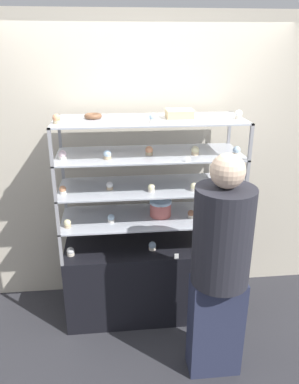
% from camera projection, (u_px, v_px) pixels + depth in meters
% --- Properties ---
extents(ground_plane, '(20.00, 20.00, 0.00)m').
position_uv_depth(ground_plane, '(150.00, 309.00, 3.54)').
color(ground_plane, '#2D2D33').
extents(back_wall, '(8.00, 0.05, 2.60)m').
position_uv_depth(back_wall, '(145.00, 164.00, 3.45)').
color(back_wall, beige).
rests_on(back_wall, ground_plane).
extents(display_base, '(1.47, 0.55, 0.69)m').
position_uv_depth(display_base, '(150.00, 278.00, 3.41)').
color(display_base, black).
rests_on(display_base, ground_plane).
extents(display_riser_lower, '(1.47, 0.55, 0.28)m').
position_uv_depth(display_riser_lower, '(150.00, 218.00, 3.19)').
color(display_riser_lower, '#99999E').
rests_on(display_riser_lower, display_base).
extents(display_riser_middle, '(1.47, 0.55, 0.28)m').
position_uv_depth(display_riser_middle, '(150.00, 187.00, 3.08)').
color(display_riser_middle, '#99999E').
rests_on(display_riser_middle, display_riser_lower).
extents(display_riser_upper, '(1.47, 0.55, 0.28)m').
position_uv_depth(display_riser_upper, '(150.00, 155.00, 2.98)').
color(display_riser_upper, '#99999E').
rests_on(display_riser_upper, display_riser_middle).
extents(display_riser_top, '(1.47, 0.55, 0.28)m').
position_uv_depth(display_riser_top, '(150.00, 121.00, 2.88)').
color(display_riser_top, '#99999E').
rests_on(display_riser_top, display_riser_upper).
extents(layer_cake_centerpiece, '(0.19, 0.19, 0.14)m').
position_uv_depth(layer_cake_centerpiece, '(160.00, 208.00, 3.16)').
color(layer_cake_centerpiece, '#C66660').
rests_on(layer_cake_centerpiece, display_riser_lower).
extents(sheet_cake_frosted, '(0.21, 0.15, 0.07)m').
position_uv_depth(sheet_cake_frosted, '(179.00, 114.00, 2.90)').
color(sheet_cake_frosted, '#DBBC84').
rests_on(sheet_cake_frosted, display_riser_top).
extents(cupcake_0, '(0.06, 0.06, 0.07)m').
position_uv_depth(cupcake_0, '(71.00, 252.00, 3.10)').
color(cupcake_0, beige).
rests_on(cupcake_0, display_base).
extents(cupcake_1, '(0.06, 0.06, 0.07)m').
position_uv_depth(cupcake_1, '(152.00, 246.00, 3.19)').
color(cupcake_1, beige).
rests_on(cupcake_1, display_base).
extents(cupcake_2, '(0.06, 0.06, 0.07)m').
position_uv_depth(cupcake_2, '(227.00, 241.00, 3.26)').
color(cupcake_2, '#CCB28C').
rests_on(cupcake_2, display_base).
extents(price_tag_0, '(0.04, 0.00, 0.04)m').
position_uv_depth(price_tag_0, '(177.00, 256.00, 3.06)').
color(price_tag_0, white).
rests_on(price_tag_0, display_base).
extents(cupcake_3, '(0.06, 0.06, 0.07)m').
position_uv_depth(cupcake_3, '(67.00, 224.00, 2.97)').
color(cupcake_3, '#CCB28C').
rests_on(cupcake_3, display_riser_lower).
extents(cupcake_4, '(0.06, 0.06, 0.07)m').
position_uv_depth(cupcake_4, '(111.00, 218.00, 3.06)').
color(cupcake_4, white).
rests_on(cupcake_4, display_riser_lower).
extents(cupcake_5, '(0.06, 0.06, 0.07)m').
position_uv_depth(cupcake_5, '(191.00, 214.00, 3.14)').
color(cupcake_5, beige).
rests_on(cupcake_5, display_riser_lower).
extents(cupcake_6, '(0.06, 0.06, 0.07)m').
position_uv_depth(cupcake_6, '(231.00, 215.00, 3.13)').
color(cupcake_6, '#CCB28C').
rests_on(cupcake_6, display_riser_lower).
extents(price_tag_1, '(0.04, 0.00, 0.04)m').
position_uv_depth(price_tag_1, '(201.00, 225.00, 2.98)').
color(price_tag_1, white).
rests_on(price_tag_1, display_riser_lower).
extents(cupcake_7, '(0.05, 0.05, 0.07)m').
position_uv_depth(cupcake_7, '(63.00, 190.00, 2.91)').
color(cupcake_7, white).
rests_on(cupcake_7, display_riser_middle).
extents(cupcake_8, '(0.05, 0.05, 0.07)m').
position_uv_depth(cupcake_8, '(110.00, 186.00, 2.99)').
color(cupcake_8, '#CCB28C').
rests_on(cupcake_8, display_riser_middle).
extents(cupcake_9, '(0.05, 0.05, 0.07)m').
position_uv_depth(cupcake_9, '(151.00, 188.00, 2.94)').
color(cupcake_9, beige).
rests_on(cupcake_9, display_riser_middle).
extents(cupcake_10, '(0.05, 0.05, 0.07)m').
position_uv_depth(cupcake_10, '(194.00, 187.00, 2.97)').
color(cupcake_10, beige).
rests_on(cupcake_10, display_riser_middle).
extents(cupcake_11, '(0.05, 0.05, 0.07)m').
position_uv_depth(cupcake_11, '(237.00, 185.00, 3.00)').
color(cupcake_11, '#CCB28C').
rests_on(cupcake_11, display_riser_middle).
extents(price_tag_2, '(0.04, 0.00, 0.04)m').
position_uv_depth(price_tag_2, '(200.00, 193.00, 2.87)').
color(price_tag_2, white).
rests_on(price_tag_2, display_riser_middle).
extents(cupcake_12, '(0.06, 0.06, 0.07)m').
position_uv_depth(cupcake_12, '(63.00, 155.00, 2.81)').
color(cupcake_12, white).
rests_on(cupcake_12, display_riser_upper).
extents(cupcake_13, '(0.06, 0.06, 0.07)m').
position_uv_depth(cupcake_13, '(107.00, 155.00, 2.82)').
color(cupcake_13, '#CCB28C').
rests_on(cupcake_13, display_riser_upper).
extents(cupcake_14, '(0.06, 0.06, 0.07)m').
position_uv_depth(cupcake_14, '(149.00, 151.00, 2.93)').
color(cupcake_14, '#CCB28C').
rests_on(cupcake_14, display_riser_upper).
extents(cupcake_15, '(0.06, 0.06, 0.07)m').
position_uv_depth(cupcake_15, '(195.00, 151.00, 2.93)').
color(cupcake_15, '#CCB28C').
rests_on(cupcake_15, display_riser_upper).
extents(cupcake_16, '(0.06, 0.06, 0.07)m').
position_uv_depth(cupcake_16, '(236.00, 151.00, 2.92)').
color(cupcake_16, beige).
rests_on(cupcake_16, display_riser_upper).
extents(price_tag_3, '(0.04, 0.00, 0.04)m').
position_uv_depth(price_tag_3, '(188.00, 159.00, 2.76)').
color(price_tag_3, white).
rests_on(price_tag_3, display_riser_upper).
extents(cupcake_17, '(0.06, 0.06, 0.07)m').
position_uv_depth(cupcake_17, '(57.00, 119.00, 2.70)').
color(cupcake_17, '#CCB28C').
rests_on(cupcake_17, display_riser_top).
extents(cupcake_18, '(0.06, 0.06, 0.07)m').
position_uv_depth(cupcake_18, '(153.00, 118.00, 2.74)').
color(cupcake_18, white).
rests_on(cupcake_18, display_riser_top).
extents(cupcake_19, '(0.06, 0.06, 0.07)m').
position_uv_depth(cupcake_19, '(239.00, 115.00, 2.86)').
color(cupcake_19, beige).
rests_on(cupcake_19, display_riser_top).
extents(price_tag_4, '(0.04, 0.00, 0.04)m').
position_uv_depth(price_tag_4, '(210.00, 121.00, 2.67)').
color(price_tag_4, white).
rests_on(price_tag_4, display_riser_top).
extents(donut_glazed, '(0.14, 0.14, 0.04)m').
position_uv_depth(donut_glazed, '(93.00, 116.00, 2.89)').
color(donut_glazed, brown).
rests_on(donut_glazed, display_riser_top).
extents(customer_figure, '(0.40, 0.40, 1.71)m').
position_uv_depth(customer_figure, '(220.00, 266.00, 2.57)').
color(customer_figure, '#282D47').
rests_on(customer_figure, ground_plane).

